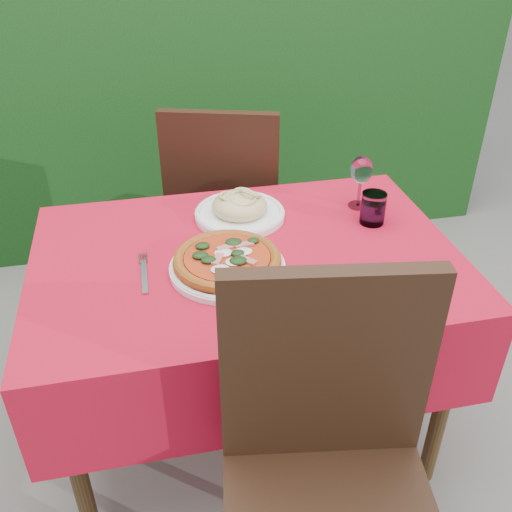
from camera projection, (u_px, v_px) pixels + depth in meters
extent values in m
plane|color=#635F59|center=(248.00, 423.00, 2.11)|extent=(60.00, 60.00, 0.00)
cube|color=black|center=(187.00, 86.00, 2.94)|extent=(3.20, 0.55, 1.60)
cube|color=#442E15|center=(246.00, 261.00, 1.71)|extent=(1.20, 0.80, 0.04)
cylinder|color=#442E15|center=(76.00, 466.00, 1.54)|extent=(0.05, 0.05, 0.70)
cylinder|color=#442E15|center=(443.00, 402.00, 1.73)|extent=(0.05, 0.05, 0.70)
cylinder|color=#442E15|center=(85.00, 312.00, 2.10)|extent=(0.05, 0.05, 0.70)
cylinder|color=#442E15|center=(362.00, 277.00, 2.29)|extent=(0.05, 0.05, 0.70)
cube|color=red|center=(246.00, 296.00, 1.78)|extent=(1.26, 0.86, 0.32)
cube|color=black|center=(326.00, 367.00, 1.25)|extent=(0.47, 0.12, 0.51)
cube|color=black|center=(229.00, 210.00, 2.49)|extent=(0.56, 0.56, 0.04)
cube|color=black|center=(220.00, 174.00, 2.17)|extent=(0.44, 0.17, 0.49)
cylinder|color=black|center=(274.00, 239.00, 2.77)|extent=(0.04, 0.04, 0.46)
cylinder|color=black|center=(196.00, 235.00, 2.80)|extent=(0.04, 0.04, 0.46)
cylinder|color=black|center=(269.00, 285.00, 2.45)|extent=(0.04, 0.04, 0.46)
cylinder|color=black|center=(181.00, 280.00, 2.48)|extent=(0.04, 0.04, 0.46)
cylinder|color=white|center=(228.00, 268.00, 1.62)|extent=(0.33, 0.33, 0.02)
cylinder|color=#C5651B|center=(227.00, 262.00, 1.61)|extent=(0.33, 0.33, 0.02)
cylinder|color=#900A09|center=(227.00, 258.00, 1.60)|extent=(0.27, 0.27, 0.01)
cylinder|color=white|center=(240.00, 214.00, 1.88)|extent=(0.30, 0.30, 0.02)
ellipsoid|color=#D5BF85|center=(240.00, 206.00, 1.86)|extent=(0.23, 0.23, 0.08)
cylinder|color=silver|center=(373.00, 208.00, 1.82)|extent=(0.08, 0.08, 0.10)
cylinder|color=#8FAFC2|center=(372.00, 213.00, 1.83)|extent=(0.07, 0.07, 0.07)
cylinder|color=silver|center=(358.00, 206.00, 1.94)|extent=(0.07, 0.07, 0.01)
cylinder|color=silver|center=(359.00, 192.00, 1.92)|extent=(0.01, 0.01, 0.09)
ellipsoid|color=silver|center=(362.00, 170.00, 1.87)|extent=(0.07, 0.07, 0.09)
cube|color=#B8B8BF|center=(144.00, 277.00, 1.59)|extent=(0.03, 0.22, 0.01)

